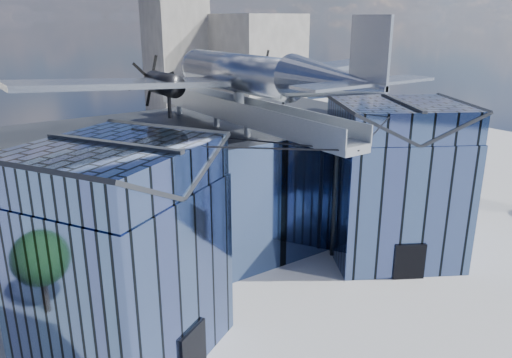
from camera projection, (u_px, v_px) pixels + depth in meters
ground_plane at (273, 287)px, 33.91m from camera, size 120.00×120.00×0.00m
museum at (226, 187)px, 36.73m from camera, size 32.88×24.50×17.60m
bg_towers at (69, 72)px, 70.95m from camera, size 77.00×24.50×26.00m
tree_side_e at (402, 158)px, 50.14m from camera, size 4.56×4.56×5.90m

